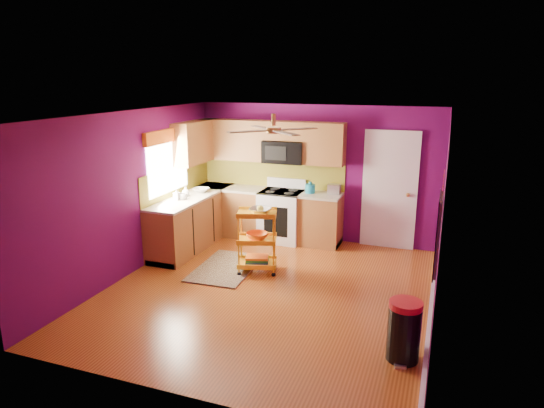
% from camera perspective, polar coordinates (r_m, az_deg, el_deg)
% --- Properties ---
extents(ground, '(5.00, 5.00, 0.00)m').
position_cam_1_polar(ground, '(7.08, -0.38, -10.15)').
color(ground, brown).
rests_on(ground, ground).
extents(room_envelope, '(4.54, 5.04, 2.52)m').
position_cam_1_polar(room_envelope, '(6.55, -0.19, 2.86)').
color(room_envelope, '#570A4D').
rests_on(room_envelope, ground).
extents(lower_cabinets, '(2.81, 2.31, 0.94)m').
position_cam_1_polar(lower_cabinets, '(8.98, -4.41, -1.73)').
color(lower_cabinets, brown).
rests_on(lower_cabinets, ground).
extents(electric_range, '(0.76, 0.66, 1.13)m').
position_cam_1_polar(electric_range, '(9.01, 1.14, -1.32)').
color(electric_range, white).
rests_on(electric_range, ground).
extents(upper_cabinetry, '(2.80, 2.30, 1.26)m').
position_cam_1_polar(upper_cabinetry, '(8.97, -3.04, 7.20)').
color(upper_cabinetry, brown).
rests_on(upper_cabinetry, ground).
extents(left_window, '(0.08, 1.35, 1.08)m').
position_cam_1_polar(left_window, '(8.45, -12.18, 5.97)').
color(left_window, white).
rests_on(left_window, ground).
extents(panel_door, '(0.95, 0.11, 2.15)m').
position_cam_1_polar(panel_door, '(8.75, 13.66, 1.44)').
color(panel_door, white).
rests_on(panel_door, ground).
extents(right_wall_art, '(0.04, 2.74, 1.04)m').
position_cam_1_polar(right_wall_art, '(5.88, 19.17, -1.28)').
color(right_wall_art, black).
rests_on(right_wall_art, ground).
extents(ceiling_fan, '(1.01, 1.01, 0.26)m').
position_cam_1_polar(ceiling_fan, '(6.64, 0.19, 8.77)').
color(ceiling_fan, '#BF8C3F').
rests_on(ceiling_fan, ground).
extents(shag_rug, '(0.92, 1.44, 0.02)m').
position_cam_1_polar(shag_rug, '(7.88, -5.43, -7.46)').
color(shag_rug, black).
rests_on(shag_rug, ground).
extents(rolling_cart, '(0.70, 0.59, 1.08)m').
position_cam_1_polar(rolling_cart, '(7.53, -1.72, -4.03)').
color(rolling_cart, yellow).
rests_on(rolling_cart, ground).
extents(trash_can, '(0.43, 0.44, 0.68)m').
position_cam_1_polar(trash_can, '(5.57, 15.26, -14.19)').
color(trash_can, black).
rests_on(trash_can, ground).
extents(teal_kettle, '(0.18, 0.18, 0.21)m').
position_cam_1_polar(teal_kettle, '(8.78, 4.51, 1.85)').
color(teal_kettle, teal).
rests_on(teal_kettle, lower_cabinets).
extents(toaster, '(0.22, 0.15, 0.18)m').
position_cam_1_polar(toaster, '(8.73, 7.32, 1.74)').
color(toaster, beige).
rests_on(toaster, lower_cabinets).
extents(soap_bottle_a, '(0.09, 0.09, 0.20)m').
position_cam_1_polar(soap_bottle_a, '(8.40, -11.17, 1.12)').
color(soap_bottle_a, '#EA3F72').
rests_on(soap_bottle_a, lower_cabinets).
extents(soap_bottle_b, '(0.14, 0.14, 0.18)m').
position_cam_1_polar(soap_bottle_b, '(8.64, -10.11, 1.48)').
color(soap_bottle_b, white).
rests_on(soap_bottle_b, lower_cabinets).
extents(counter_dish, '(0.29, 0.29, 0.07)m').
position_cam_1_polar(counter_dish, '(8.93, -8.34, 1.65)').
color(counter_dish, white).
rests_on(counter_dish, lower_cabinets).
extents(counter_cup, '(0.13, 0.13, 0.10)m').
position_cam_1_polar(counter_cup, '(8.44, -10.34, 0.89)').
color(counter_cup, white).
rests_on(counter_cup, lower_cabinets).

